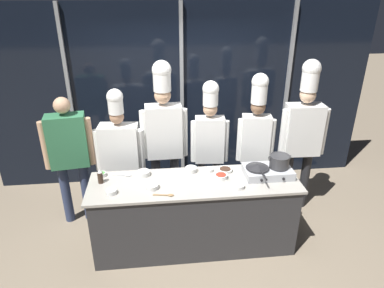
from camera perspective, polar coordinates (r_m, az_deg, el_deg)
name	(u,v)px	position (r m, az deg, el deg)	size (l,w,h in m)	color
ground_plane	(194,243)	(4.37, 0.37, -16.25)	(24.00, 24.00, 0.00)	#7F705B
window_wall_back	(182,97)	(5.18, -1.73, 7.76)	(5.69, 0.09, 2.70)	black
demo_counter	(194,214)	(4.09, 0.39, -11.58)	(2.36, 0.69, 0.88)	#2D2D30
portable_stove	(268,171)	(4.04, 12.50, -4.47)	(0.54, 0.36, 0.11)	#B2B5BA
frying_pan	(258,166)	(3.96, 10.91, -3.65)	(0.27, 0.47, 0.05)	#232326
stock_pot	(279,161)	(4.02, 14.36, -2.74)	(0.25, 0.23, 0.14)	#333335
squeeze_bottle_soy	(100,177)	(3.92, -15.05, -5.26)	(0.06, 0.06, 0.17)	#332319
prep_bowl_onion	(152,186)	(3.74, -6.69, -6.96)	(0.14, 0.14, 0.05)	white
prep_bowl_noodles	(209,170)	(4.04, 2.87, -4.29)	(0.10, 0.10, 0.04)	white
prep_bowl_chili_flakes	(221,176)	(3.91, 4.85, -5.34)	(0.15, 0.15, 0.05)	white
prep_bowl_scallions	(102,174)	(4.07, -14.80, -4.87)	(0.10, 0.10, 0.05)	white
prep_bowl_rice	(191,169)	(4.03, -0.16, -4.20)	(0.14, 0.14, 0.06)	white
prep_bowl_garlic	(111,191)	(3.72, -13.30, -7.69)	(0.11, 0.11, 0.05)	white
prep_bowl_bean_sprouts	(239,186)	(3.76, 7.78, -6.91)	(0.13, 0.13, 0.04)	white
prep_bowl_shrimp	(144,173)	(3.99, -8.08, -4.78)	(0.15, 0.15, 0.06)	white
prep_bowl_soy_glaze	(225,170)	(4.06, 5.55, -4.27)	(0.17, 0.17, 0.03)	white
serving_spoon_slotted	(125,175)	(4.03, -11.04, -5.10)	(0.23, 0.08, 0.02)	#B2B5BA
serving_spoon_solid	(167,195)	(3.61, -4.12, -8.48)	(0.22, 0.06, 0.02)	olive
person_guest	(69,150)	(4.48, -19.79, -0.97)	(0.60, 0.30, 1.71)	#2D3856
chef_head	(120,150)	(4.42, -11.93, -0.91)	(0.63, 0.29, 1.78)	#232326
chef_sous	(164,130)	(4.35, -4.71, 2.35)	(0.59, 0.25, 2.09)	#4C4C51
chef_line	(210,137)	(4.43, 2.95, 1.10)	(0.49, 0.22, 1.84)	#4C4C51
chef_pastry	(256,134)	(4.46, 10.59, 1.67)	(0.47, 0.24, 1.93)	#4C4C51
chef_apprentice	(303,129)	(4.66, 18.01, 2.42)	(0.62, 0.26, 2.08)	#232326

